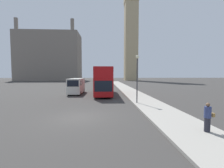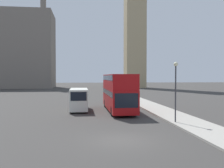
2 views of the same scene
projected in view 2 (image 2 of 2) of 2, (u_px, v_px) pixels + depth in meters
ground_plane at (122, 140)px, 15.78m from camera, size 300.00×300.00×0.00m
sidewalk_strip at (221, 136)px, 16.59m from camera, size 3.33×120.00×0.15m
clock_tower at (135, 0)px, 89.36m from camera, size 7.51×7.68×61.08m
building_block_distant at (5, 50)px, 88.18m from camera, size 33.92×15.72×32.60m
red_double_decker_bus at (118, 91)px, 29.07m from camera, size 2.63×10.73×4.27m
white_van at (79, 99)px, 29.43m from camera, size 2.05×5.79×2.57m
street_lamp at (176, 82)px, 21.14m from camera, size 0.36×0.36×5.11m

